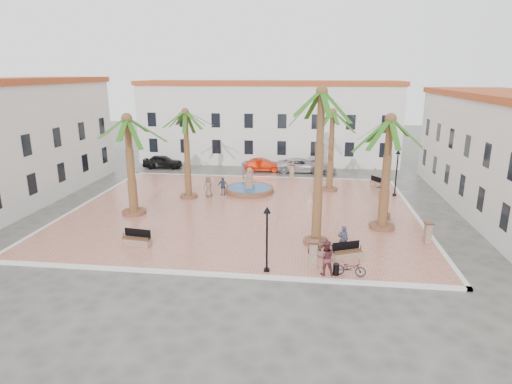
# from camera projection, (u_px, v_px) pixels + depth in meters

# --- Properties ---
(ground) EXTENTS (120.00, 120.00, 0.00)m
(ground) POSITION_uv_depth(u_px,v_px,m) (243.00, 211.00, 33.23)
(ground) COLOR #56544F
(ground) RESTS_ON ground
(plaza) EXTENTS (26.00, 22.00, 0.15)m
(plaza) POSITION_uv_depth(u_px,v_px,m) (243.00, 210.00, 33.21)
(plaza) COLOR #CD7864
(plaza) RESTS_ON ground
(kerb_n) EXTENTS (26.30, 0.30, 0.16)m
(kerb_n) POSITION_uv_depth(u_px,v_px,m) (259.00, 177.00, 43.72)
(kerb_n) COLOR silver
(kerb_n) RESTS_ON ground
(kerb_s) EXTENTS (26.30, 0.30, 0.16)m
(kerb_s) POSITION_uv_depth(u_px,v_px,m) (212.00, 274.00, 22.69)
(kerb_s) COLOR silver
(kerb_s) RESTS_ON ground
(kerb_e) EXTENTS (0.30, 22.30, 0.16)m
(kerb_e) POSITION_uv_depth(u_px,v_px,m) (416.00, 217.00, 31.67)
(kerb_e) COLOR silver
(kerb_e) RESTS_ON ground
(kerb_w) EXTENTS (0.30, 22.30, 0.16)m
(kerb_w) POSITION_uv_depth(u_px,v_px,m) (85.00, 204.00, 34.74)
(kerb_w) COLOR silver
(kerb_w) RESTS_ON ground
(building_north) EXTENTS (30.40, 7.40, 9.50)m
(building_north) POSITION_uv_depth(u_px,v_px,m) (268.00, 122.00, 51.05)
(building_north) COLOR white
(building_north) RESTS_ON ground
(building_west) EXTENTS (6.40, 24.40, 10.00)m
(building_west) POSITION_uv_depth(u_px,v_px,m) (8.00, 143.00, 34.11)
(building_west) COLOR white
(building_west) RESTS_ON ground
(fountain) EXTENTS (4.31, 4.31, 2.23)m
(fountain) POSITION_uv_depth(u_px,v_px,m) (249.00, 189.00, 37.95)
(fountain) COLOR brown
(fountain) RESTS_ON plaza
(palm_nw) EXTENTS (4.77, 4.77, 7.52)m
(palm_nw) POSITION_uv_depth(u_px,v_px,m) (186.00, 122.00, 34.74)
(palm_nw) COLOR brown
(palm_nw) RESTS_ON plaza
(palm_sw) EXTENTS (5.75, 5.75, 7.51)m
(palm_sw) POSITION_uv_depth(u_px,v_px,m) (128.00, 131.00, 30.57)
(palm_sw) COLOR brown
(palm_sw) RESTS_ON plaza
(palm_s) EXTENTS (5.09, 5.09, 9.58)m
(palm_s) POSITION_uv_depth(u_px,v_px,m) (321.00, 108.00, 24.44)
(palm_s) COLOR brown
(palm_s) RESTS_ON plaza
(palm_e) EXTENTS (5.57, 5.57, 7.79)m
(palm_e) POSITION_uv_depth(u_px,v_px,m) (390.00, 133.00, 27.49)
(palm_e) COLOR brown
(palm_e) RESTS_ON plaza
(palm_ne) EXTENTS (4.87, 4.87, 7.31)m
(palm_ne) POSITION_uv_depth(u_px,v_px,m) (332.00, 121.00, 37.01)
(palm_ne) COLOR brown
(palm_ne) RESTS_ON plaza
(bench_s) EXTENTS (1.93, 0.83, 0.98)m
(bench_s) POSITION_uv_depth(u_px,v_px,m) (137.00, 241.00, 26.29)
(bench_s) COLOR #8A6F5C
(bench_s) RESTS_ON plaza
(bench_se) EXTENTS (1.86, 1.19, 0.94)m
(bench_se) POSITION_uv_depth(u_px,v_px,m) (347.00, 254.00, 24.42)
(bench_se) COLOR #8A6F5C
(bench_se) RESTS_ON plaza
(bench_e) EXTENTS (0.81, 1.83, 0.93)m
(bench_e) POSITION_uv_depth(u_px,v_px,m) (386.00, 218.00, 30.41)
(bench_e) COLOR #8A6F5C
(bench_e) RESTS_ON plaza
(bench_ne) EXTENTS (1.39, 1.73, 0.91)m
(bench_ne) POSITION_uv_depth(u_px,v_px,m) (378.00, 183.00, 39.97)
(bench_ne) COLOR #8A6F5C
(bench_ne) RESTS_ON plaza
(lamppost_s) EXTENTS (0.40, 0.40, 3.64)m
(lamppost_s) POSITION_uv_depth(u_px,v_px,m) (267.00, 228.00, 22.24)
(lamppost_s) COLOR black
(lamppost_s) RESTS_ON plaza
(lamppost_e) EXTENTS (0.44, 0.44, 4.04)m
(lamppost_e) POSITION_uv_depth(u_px,v_px,m) (397.00, 165.00, 36.22)
(lamppost_e) COLOR black
(lamppost_e) RESTS_ON plaza
(bollard_se) EXTENTS (0.56, 0.56, 1.52)m
(bollard_se) POSITION_uv_depth(u_px,v_px,m) (313.00, 254.00, 23.18)
(bollard_se) COLOR #8A6F5C
(bollard_se) RESTS_ON plaza
(bollard_n) EXTENTS (0.60, 0.60, 1.49)m
(bollard_n) POSITION_uv_depth(u_px,v_px,m) (292.00, 171.00, 42.52)
(bollard_n) COLOR #8A6F5C
(bollard_n) RESTS_ON plaza
(bollard_e) EXTENTS (0.55, 0.55, 1.35)m
(bollard_e) POSITION_uv_depth(u_px,v_px,m) (428.00, 232.00, 26.49)
(bollard_e) COLOR #8A6F5C
(bollard_e) RESTS_ON plaza
(litter_bin) EXTENTS (0.32, 0.32, 0.62)m
(litter_bin) POSITION_uv_depth(u_px,v_px,m) (336.00, 269.00, 22.39)
(litter_bin) COLOR black
(litter_bin) RESTS_ON plaza
(cyclist_a) EXTENTS (0.68, 0.49, 1.71)m
(cyclist_a) POSITION_uv_depth(u_px,v_px,m) (343.00, 240.00, 24.96)
(cyclist_a) COLOR #2C2E42
(cyclist_a) RESTS_ON plaza
(bicycle_a) EXTENTS (1.71, 0.77, 0.87)m
(bicycle_a) POSITION_uv_depth(u_px,v_px,m) (350.00, 268.00, 22.28)
(bicycle_a) COLOR black
(bicycle_a) RESTS_ON plaza
(cyclist_b) EXTENTS (0.97, 0.78, 1.89)m
(cyclist_b) POSITION_uv_depth(u_px,v_px,m) (326.00, 258.00, 22.29)
(cyclist_b) COLOR brown
(cyclist_b) RESTS_ON plaza
(bicycle_b) EXTENTS (1.68, 1.01, 0.98)m
(bicycle_b) POSITION_uv_depth(u_px,v_px,m) (321.00, 247.00, 24.79)
(bicycle_b) COLOR black
(bicycle_b) RESTS_ON plaza
(pedestrian_fountain_a) EXTENTS (0.92, 0.64, 1.81)m
(pedestrian_fountain_a) POSITION_uv_depth(u_px,v_px,m) (208.00, 186.00, 36.41)
(pedestrian_fountain_a) COLOR #785C4B
(pedestrian_fountain_a) RESTS_ON plaza
(pedestrian_fountain_b) EXTENTS (0.95, 0.46, 1.57)m
(pedestrian_fountain_b) POSITION_uv_depth(u_px,v_px,m) (223.00, 186.00, 36.97)
(pedestrian_fountain_b) COLOR #354160
(pedestrian_fountain_b) RESTS_ON plaza
(pedestrian_north) EXTENTS (0.94, 1.21, 1.65)m
(pedestrian_north) POSITION_uv_depth(u_px,v_px,m) (244.00, 170.00, 43.02)
(pedestrian_north) COLOR #55565B
(pedestrian_north) RESTS_ON plaza
(pedestrian_east) EXTENTS (0.92, 1.52, 1.56)m
(pedestrian_east) POSITION_uv_depth(u_px,v_px,m) (382.00, 190.00, 35.79)
(pedestrian_east) COLOR #665D4C
(pedestrian_east) RESTS_ON plaza
(car_black) EXTENTS (4.47, 2.05, 1.49)m
(car_black) POSITION_uv_depth(u_px,v_px,m) (163.00, 162.00, 48.05)
(car_black) COLOR black
(car_black) RESTS_ON ground
(car_red) EXTENTS (4.35, 1.83, 1.40)m
(car_red) POSITION_uv_depth(u_px,v_px,m) (263.00, 165.00, 46.47)
(car_red) COLOR #A01602
(car_red) RESTS_ON ground
(car_silver) EXTENTS (4.57, 3.33, 1.23)m
(car_silver) POSITION_uv_depth(u_px,v_px,m) (317.00, 167.00, 45.92)
(car_silver) COLOR #9D9DA5
(car_silver) RESTS_ON ground
(car_white) EXTENTS (5.47, 2.82, 1.48)m
(car_white) POSITION_uv_depth(u_px,v_px,m) (301.00, 165.00, 46.27)
(car_white) COLOR beige
(car_white) RESTS_ON ground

